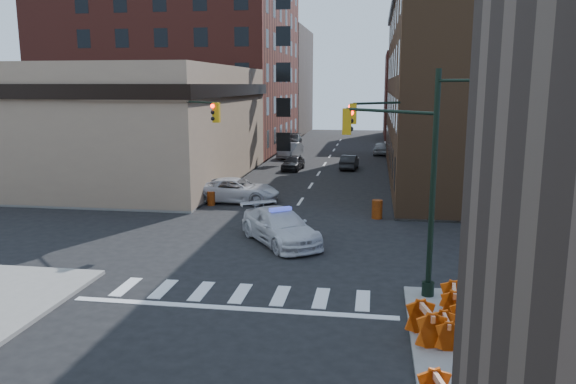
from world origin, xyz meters
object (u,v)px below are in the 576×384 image
(pedestrian_a, at_px, (189,187))
(barrel_road, at_px, (377,209))
(barrel_bank, at_px, (211,198))
(police_car, at_px, (280,227))
(parked_car_enear, at_px, (349,162))
(barricade_nw_a, at_px, (176,202))
(pedestrian_b, at_px, (120,194))
(parked_car_wnear, at_px, (293,163))
(parked_car_wfar, at_px, (291,150))
(pickup, at_px, (236,190))
(barricade_se_a, at_px, (454,301))

(pedestrian_a, distance_m, barrel_road, 12.29)
(pedestrian_a, xyz_separation_m, barrel_bank, (1.56, -0.32, -0.63))
(police_car, bearing_deg, parked_car_enear, 49.60)
(barricade_nw_a, bearing_deg, police_car, -41.54)
(pedestrian_b, height_order, barrel_bank, pedestrian_b)
(parked_car_enear, xyz_separation_m, barricade_nw_a, (-9.60, -19.16, -0.08))
(pedestrian_a, bearing_deg, parked_car_wnear, 76.91)
(parked_car_wnear, bearing_deg, parked_car_wfar, 105.20)
(parked_car_wnear, height_order, pedestrian_b, pedestrian_b)
(parked_car_wnear, height_order, barricade_nw_a, parked_car_wnear)
(pedestrian_a, bearing_deg, parked_car_enear, 63.76)
(pickup, distance_m, barrel_bank, 1.87)
(barrel_bank, relative_size, barricade_nw_a, 0.81)
(pedestrian_a, bearing_deg, parked_car_wfar, 86.03)
(parked_car_enear, height_order, barricade_nw_a, parked_car_enear)
(barricade_se_a, bearing_deg, parked_car_wfar, 21.41)
(parked_car_wfar, distance_m, parked_car_enear, 9.53)
(police_car, distance_m, pickup, 10.19)
(pickup, bearing_deg, barrel_bank, 134.08)
(parked_car_enear, relative_size, pedestrian_a, 2.10)
(parked_car_enear, height_order, barricade_se_a, parked_car_enear)
(police_car, distance_m, pedestrian_a, 11.05)
(pedestrian_b, bearing_deg, barricade_se_a, -23.67)
(parked_car_wnear, xyz_separation_m, barricade_se_a, (9.96, -31.74, -0.03))
(pickup, xyz_separation_m, parked_car_wnear, (1.66, 14.49, -0.12))
(pickup, distance_m, pedestrian_a, 3.06)
(pickup, bearing_deg, barricade_nw_a, 138.92)
(pickup, relative_size, barrel_road, 5.27)
(barricade_se_a, bearing_deg, parked_car_enear, 13.99)
(parked_car_wfar, relative_size, pedestrian_b, 2.91)
(police_car, xyz_separation_m, barrel_road, (4.68, 5.90, -0.28))
(pedestrian_a, height_order, pedestrian_b, pedestrian_a)
(parked_car_wfar, height_order, barricade_se_a, parked_car_wfar)
(police_car, bearing_deg, parked_car_wnear, 61.38)
(police_car, relative_size, parked_car_enear, 1.45)
(pickup, height_order, barricade_nw_a, pickup)
(pedestrian_a, bearing_deg, barricade_nw_a, -87.62)
(pickup, distance_m, parked_car_enear, 17.23)
(pedestrian_a, distance_m, pedestrian_b, 4.32)
(police_car, distance_m, pedestrian_b, 12.51)
(parked_car_wfar, bearing_deg, barrel_bank, -85.80)
(parked_car_wfar, distance_m, barricade_se_a, 41.71)
(pedestrian_a, bearing_deg, police_car, -44.68)
(barrel_road, xyz_separation_m, barricade_se_a, (2.46, -14.00, 0.10))
(pedestrian_a, distance_m, barrel_bank, 1.71)
(barricade_nw_a, bearing_deg, pedestrian_a, 85.84)
(parked_car_wfar, xyz_separation_m, parked_car_enear, (6.49, -6.98, -0.15))
(barricade_nw_a, bearing_deg, parked_car_wnear, 72.31)
(police_car, xyz_separation_m, barricade_nw_a, (-7.42, 5.87, -0.26))
(pickup, xyz_separation_m, parked_car_enear, (6.66, 15.88, -0.15))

